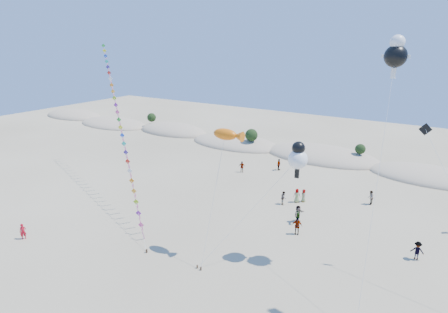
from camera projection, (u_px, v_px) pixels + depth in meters
dune_ridge at (327, 158)px, 60.68m from camera, size 145.30×11.49×5.57m
kite_train at (118, 118)px, 45.34m from camera, size 24.84×18.22×18.51m
fish_kite at (228, 135)px, 30.95m from camera, size 2.78×4.44×11.31m
cartoon_kite_low at (298, 157)px, 30.34m from camera, size 6.88×6.77×10.54m
cartoon_kite_high at (396, 54)px, 27.54m from camera, size 2.27×10.81×18.70m
flyer_foreground at (23, 232)px, 35.78m from camera, size 0.63×0.69×1.58m
beachgoers at (316, 203)px, 41.96m from camera, size 27.32×17.44×1.83m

